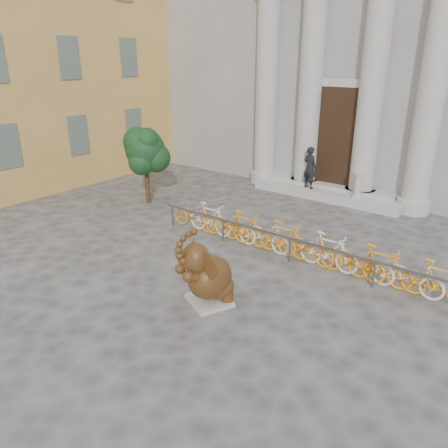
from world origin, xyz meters
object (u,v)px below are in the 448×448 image
Objects in this scene: elephant_statue at (208,276)px; tree at (145,151)px; pedestrian at (310,167)px; bike_rack at (294,242)px.

elephant_statue is 7.77m from tree.
pedestrian reaches higher than elephant_statue.
pedestrian is at bearing 127.37° from elephant_statue.
tree is (-6.43, 4.16, 1.33)m from elephant_statue.
elephant_statue is 1.14× the size of pedestrian.
bike_rack is at bearing 107.61° from elephant_statue.
elephant_statue is at bearing 117.11° from pedestrian.
elephant_statue is 8.89m from pedestrian.
tree is 1.75× the size of pedestrian.
elephant_statue is 3.28m from bike_rack.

